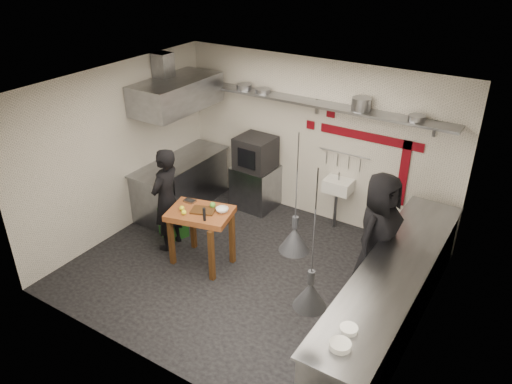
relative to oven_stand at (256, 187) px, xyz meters
The scene contains 47 objects.
floor 2.08m from the oven_stand, 60.62° to the right, with size 5.00×5.00×0.00m, color black.
ceiling 3.15m from the oven_stand, 60.62° to the right, with size 5.00×5.00×0.00m, color silver.
wall_back 1.45m from the oven_stand, 17.81° to the left, with size 5.00×0.04×2.80m, color silver.
wall_front 4.13m from the oven_stand, 75.52° to the right, with size 5.00×0.04×2.80m, color silver.
wall_left 2.53m from the oven_stand, 130.12° to the right, with size 0.04×4.20×2.80m, color silver.
wall_right 4.05m from the oven_stand, 26.93° to the right, with size 0.04×4.20×2.80m, color silver.
red_band_horiz 2.35m from the oven_stand, ahead, with size 1.70×0.02×0.14m, color maroon.
red_band_vert 2.69m from the oven_stand, ahead, with size 0.14×0.02×1.10m, color maroon.
red_tile_a 2.01m from the oven_stand, 13.56° to the left, with size 0.14×0.02×0.14m, color maroon.
red_tile_b 1.59m from the oven_stand, 18.51° to the left, with size 0.14×0.02×0.14m, color maroon.
back_shelf 2.00m from the oven_stand, ahead, with size 4.60×0.34×0.04m, color slate.
shelf_bracket_left 1.88m from the oven_stand, 162.02° to the left, with size 0.04×0.06×0.24m, color slate.
shelf_bracket_mid 1.93m from the oven_stand, 16.25° to the left, with size 0.04×0.06×0.24m, color slate.
shelf_bracket_right 3.34m from the oven_stand, ahead, with size 0.04×0.06×0.24m, color slate.
pan_far_left 1.82m from the oven_stand, 156.03° to the left, with size 0.27×0.27×0.09m, color slate.
pan_mid_left 1.78m from the oven_stand, 68.00° to the left, with size 0.27×0.27×0.07m, color slate.
stock_pot 2.58m from the oven_stand, ahead, with size 0.29×0.29×0.20m, color slate.
pan_right 3.20m from the oven_stand, ahead, with size 0.25×0.25×0.08m, color slate.
oven_stand is the anchor object (origin of this frame).
combi_oven 0.69m from the oven_stand, 57.41° to the right, with size 0.63×0.59×0.58m, color black.
oven_door 0.74m from the oven_stand, 83.34° to the right, with size 0.48×0.03×0.46m, color maroon.
oven_glass 0.77m from the oven_stand, 85.08° to the right, with size 0.36×0.02×0.34m, color black.
hand_sink 1.60m from the oven_stand, ahead, with size 0.46×0.34×0.22m, color white.
sink_tap 1.66m from the oven_stand, ahead, with size 0.03×0.03×0.14m, color slate.
sink_drain 1.56m from the oven_stand, ahead, with size 0.06×0.06×0.66m, color slate.
utensil_rail 1.83m from the oven_stand, 10.29° to the left, with size 0.02×0.02×0.90m, color slate.
counter_right 3.62m from the oven_stand, 29.44° to the right, with size 0.70×3.80×0.90m, color slate.
counter_right_top 3.65m from the oven_stand, 29.44° to the right, with size 0.76×3.90×0.03m, color slate.
plate_stack 4.62m from the oven_stand, 47.12° to the right, with size 0.22×0.22×0.07m, color white.
small_bowl_right 4.42m from the oven_stand, 44.97° to the right, with size 0.19×0.19×0.05m, color white.
counter_left 1.36m from the oven_stand, 147.63° to the right, with size 0.70×1.90×0.90m, color slate.
counter_left_top 1.45m from the oven_stand, 147.63° to the right, with size 0.76×2.00×0.03m, color slate.
extractor_hood 2.19m from the oven_stand, 146.46° to the right, with size 0.78×1.60×0.50m, color slate.
hood_duct 2.64m from the oven_stand, 151.63° to the right, with size 0.28×0.28×0.50m, color slate.
green_bin 1.71m from the oven_stand, 111.32° to the right, with size 0.38×0.38×0.50m, color #1A5219.
prep_table 1.97m from the oven_stand, 82.05° to the right, with size 0.92×0.64×0.92m, color brown, non-canonical shape.
cutting_board 2.03m from the oven_stand, 80.69° to the right, with size 0.34×0.24×0.03m, color #482912.
pepper_mill 2.27m from the oven_stand, 76.89° to the right, with size 0.04×0.04×0.20m, color black.
lemon_a 2.16m from the oven_stand, 88.78° to the right, with size 0.08×0.08×0.08m, color yellow.
lemon_b 2.24m from the oven_stand, 86.24° to the right, with size 0.08×0.08×0.08m, color yellow.
veg_ball 1.91m from the oven_stand, 77.95° to the right, with size 0.09×0.09×0.09m, color #4D9832.
steel_tray 1.89m from the oven_stand, 90.96° to the right, with size 0.17×0.12×0.03m, color slate.
bowl 1.96m from the oven_stand, 72.61° to the right, with size 0.19×0.19×0.06m, color white.
heat_lamp_near 3.91m from the oven_stand, 50.51° to the right, with size 0.35×0.35×1.40m, color black, non-canonical shape.
heat_lamp_far 4.67m from the oven_stand, 50.60° to the right, with size 0.34×0.34×1.49m, color black, non-canonical shape.
chef_left 1.97m from the oven_stand, 104.08° to the right, with size 0.62×0.41×1.70m, color black.
chef_right 2.97m from the oven_stand, 22.73° to the right, with size 0.88×0.57×1.80m, color black.
Camera 1 is at (3.36, -5.09, 4.58)m, focal length 35.00 mm.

